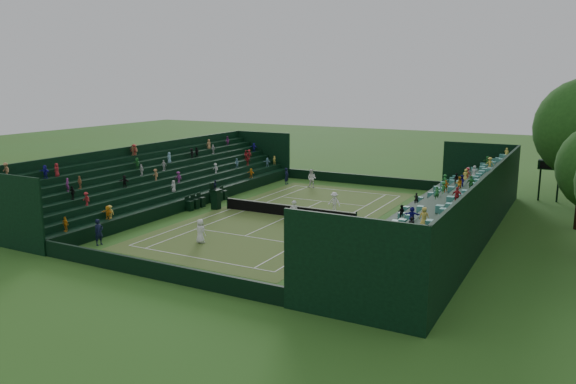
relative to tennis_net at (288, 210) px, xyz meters
name	(u,v)px	position (x,y,z in m)	size (l,w,h in m)	color
ground	(288,217)	(0.00, 0.00, -0.53)	(160.00, 160.00, 0.00)	#35641F
court_surface	(288,217)	(0.00, 0.00, -0.52)	(12.97, 26.77, 0.01)	#336F25
perimeter_wall_north	(360,179)	(0.00, 15.88, -0.03)	(17.17, 0.20, 1.00)	black
perimeter_wall_south	(151,269)	(0.00, -15.88, -0.03)	(17.17, 0.20, 1.00)	black
perimeter_wall_east	(391,223)	(8.48, 0.00, -0.03)	(0.20, 31.77, 1.00)	black
perimeter_wall_west	(201,200)	(-8.48, 0.00, -0.03)	(0.20, 31.77, 1.00)	black
north_grandstand	(451,216)	(12.66, 0.00, 1.02)	(6.60, 32.00, 4.90)	black
south_grandstand	(163,184)	(-12.66, 0.00, 1.02)	(6.60, 32.00, 4.90)	black
tennis_net	(288,210)	(0.00, 0.00, 0.00)	(11.67, 0.10, 1.06)	black
scoreboard_tower	(550,166)	(17.75, 16.00, 2.62)	(2.00, 1.00, 3.70)	black
umpire_chair	(216,197)	(-6.60, -0.51, 0.54)	(0.79, 0.79, 2.49)	black
courtside_chairs	(207,200)	(-8.18, 0.46, -0.07)	(0.56, 5.52, 1.21)	black
player_near_west	(200,231)	(-1.71, -9.15, 0.29)	(0.80, 0.52, 1.63)	white
player_near_east	(294,213)	(1.69, -2.26, 0.44)	(0.70, 0.46, 1.93)	silver
player_far_west	(312,179)	(-3.61, 11.82, 0.40)	(0.90, 0.70, 1.86)	white
player_far_east	(334,202)	(2.60, 3.17, 0.31)	(1.08, 0.62, 1.67)	white
line_judge_north	(287,176)	(-6.73, 12.29, 0.33)	(0.62, 0.41, 1.71)	black
line_judge_south	(99,232)	(-7.31, -12.67, 0.35)	(0.64, 0.42, 1.74)	black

